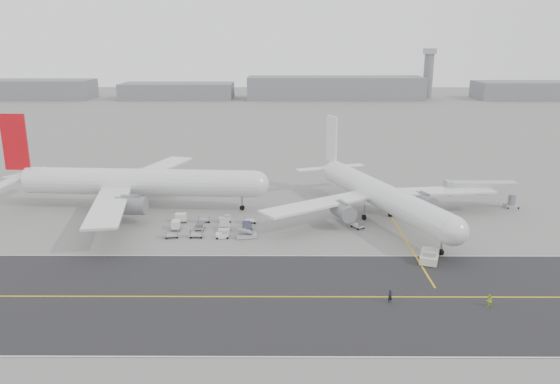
{
  "coord_description": "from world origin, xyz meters",
  "views": [
    {
      "loc": [
        6.65,
        -91.07,
        36.47
      ],
      "look_at": [
        6.22,
        12.0,
        7.64
      ],
      "focal_mm": 35.0,
      "sensor_mm": 36.0,
      "label": 1
    }
  ],
  "objects_px": {
    "control_tower": "(428,73)",
    "pushback_tug": "(429,256)",
    "ground_crew_b": "(489,301)",
    "airliner_b": "(379,194)",
    "airliner_a": "(134,182)",
    "jet_bridge": "(482,189)",
    "ground_crew_a": "(390,296)"
  },
  "relations": [
    {
      "from": "ground_crew_a",
      "to": "ground_crew_b",
      "type": "distance_m",
      "value": 13.82
    },
    {
      "from": "airliner_b",
      "to": "ground_crew_b",
      "type": "bearing_deg",
      "value": -97.64
    },
    {
      "from": "control_tower",
      "to": "airliner_b",
      "type": "bearing_deg",
      "value": -106.52
    },
    {
      "from": "control_tower",
      "to": "jet_bridge",
      "type": "height_order",
      "value": "control_tower"
    },
    {
      "from": "control_tower",
      "to": "ground_crew_b",
      "type": "distance_m",
      "value": 293.31
    },
    {
      "from": "airliner_a",
      "to": "control_tower",
      "type": "bearing_deg",
      "value": -24.14
    },
    {
      "from": "pushback_tug",
      "to": "jet_bridge",
      "type": "relative_size",
      "value": 0.48
    },
    {
      "from": "pushback_tug",
      "to": "control_tower",
      "type": "bearing_deg",
      "value": 95.12
    },
    {
      "from": "jet_bridge",
      "to": "ground_crew_a",
      "type": "height_order",
      "value": "jet_bridge"
    },
    {
      "from": "control_tower",
      "to": "ground_crew_b",
      "type": "height_order",
      "value": "control_tower"
    },
    {
      "from": "ground_crew_b",
      "to": "ground_crew_a",
      "type": "bearing_deg",
      "value": -27.74
    },
    {
      "from": "airliner_a",
      "to": "ground_crew_b",
      "type": "distance_m",
      "value": 78.05
    },
    {
      "from": "airliner_b",
      "to": "ground_crew_a",
      "type": "bearing_deg",
      "value": -117.63
    },
    {
      "from": "airliner_a",
      "to": "jet_bridge",
      "type": "xyz_separation_m",
      "value": [
        77.59,
        0.54,
        -1.72
      ]
    },
    {
      "from": "ground_crew_a",
      "to": "ground_crew_b",
      "type": "relative_size",
      "value": 1.08
    },
    {
      "from": "jet_bridge",
      "to": "control_tower",
      "type": "bearing_deg",
      "value": 79.13
    },
    {
      "from": "control_tower",
      "to": "pushback_tug",
      "type": "height_order",
      "value": "control_tower"
    },
    {
      "from": "pushback_tug",
      "to": "jet_bridge",
      "type": "distance_m",
      "value": 36.64
    },
    {
      "from": "airliner_b",
      "to": "pushback_tug",
      "type": "height_order",
      "value": "airliner_b"
    },
    {
      "from": "airliner_a",
      "to": "ground_crew_b",
      "type": "relative_size",
      "value": 33.8
    },
    {
      "from": "airliner_a",
      "to": "ground_crew_a",
      "type": "xyz_separation_m",
      "value": [
        48.53,
        -45.66,
        -5.07
      ]
    },
    {
      "from": "ground_crew_b",
      "to": "pushback_tug",
      "type": "bearing_deg",
      "value": -99.05
    },
    {
      "from": "control_tower",
      "to": "airliner_a",
      "type": "relative_size",
      "value": 0.51
    },
    {
      "from": "control_tower",
      "to": "airliner_b",
      "type": "relative_size",
      "value": 0.6
    },
    {
      "from": "control_tower",
      "to": "airliner_b",
      "type": "xyz_separation_m",
      "value": [
        -73.08,
        -246.46,
        -10.85
      ]
    },
    {
      "from": "airliner_a",
      "to": "airliner_b",
      "type": "distance_m",
      "value": 53.78
    },
    {
      "from": "control_tower",
      "to": "airliner_b",
      "type": "distance_m",
      "value": 257.3
    },
    {
      "from": "control_tower",
      "to": "airliner_a",
      "type": "bearing_deg",
      "value": -117.85
    },
    {
      "from": "control_tower",
      "to": "pushback_tug",
      "type": "relative_size",
      "value": 3.97
    },
    {
      "from": "airliner_b",
      "to": "ground_crew_b",
      "type": "distance_m",
      "value": 40.64
    },
    {
      "from": "airliner_b",
      "to": "ground_crew_a",
      "type": "relative_size",
      "value": 26.78
    },
    {
      "from": "control_tower",
      "to": "jet_bridge",
      "type": "bearing_deg",
      "value": -101.55
    }
  ]
}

